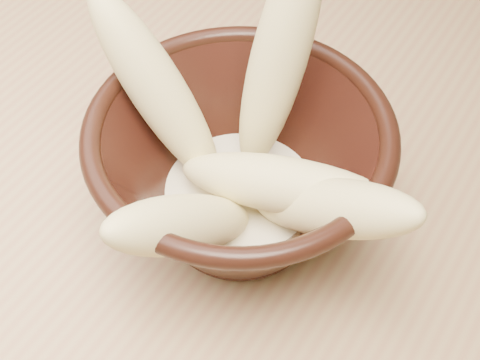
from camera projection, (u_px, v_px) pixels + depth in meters
name	position (u px, v px, depth m)	size (l,w,h in m)	color
table	(300.00, 199.00, 0.67)	(1.20, 0.80, 0.75)	tan
bowl	(240.00, 171.00, 0.50)	(0.22, 0.22, 0.12)	black
milk_puddle	(240.00, 196.00, 0.52)	(0.13, 0.13, 0.02)	beige
banana_upright	(279.00, 59.00, 0.48)	(0.04, 0.04, 0.20)	#E4D987
banana_left	(157.00, 89.00, 0.49)	(0.04, 0.04, 0.17)	#E4D987
banana_right	(329.00, 207.00, 0.45)	(0.04, 0.04, 0.16)	#E4D987
banana_across	(281.00, 185.00, 0.47)	(0.04, 0.04, 0.16)	#E4D987
banana_front	(183.00, 225.00, 0.44)	(0.04, 0.04, 0.15)	#E4D987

